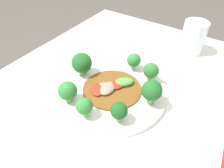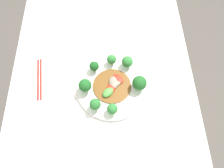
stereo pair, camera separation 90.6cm
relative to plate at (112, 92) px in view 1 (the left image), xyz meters
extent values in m
cylinder|color=white|center=(0.00, 0.00, 0.00)|extent=(0.30, 0.30, 0.02)
cylinder|color=#7AAD5B|center=(0.01, -0.11, 0.02)|extent=(0.02, 0.02, 0.02)
sphere|color=#1E5B23|center=(0.01, -0.11, 0.05)|extent=(0.05, 0.05, 0.05)
cylinder|color=#89B76B|center=(-0.11, 0.00, 0.02)|extent=(0.01, 0.01, 0.02)
sphere|color=#2D7533|center=(-0.11, 0.00, 0.04)|extent=(0.04, 0.04, 0.04)
cylinder|color=#7AAD5B|center=(0.01, 0.11, 0.02)|extent=(0.02, 0.02, 0.02)
sphere|color=#1E5B23|center=(0.01, 0.11, 0.05)|extent=(0.06, 0.06, 0.06)
cylinder|color=#70A356|center=(0.09, -0.07, 0.02)|extent=(0.02, 0.02, 0.02)
sphere|color=#286B2D|center=(0.09, -0.07, 0.04)|extent=(0.04, 0.04, 0.04)
cylinder|color=#89B76B|center=(0.11, 0.00, 0.02)|extent=(0.01, 0.01, 0.02)
sphere|color=#2D7533|center=(0.11, 0.00, 0.04)|extent=(0.04, 0.04, 0.04)
cylinder|color=#70A356|center=(-0.10, 0.07, 0.02)|extent=(0.02, 0.02, 0.01)
sphere|color=#2D7533|center=(-0.10, 0.07, 0.04)|extent=(0.05, 0.05, 0.05)
cylinder|color=#89B76B|center=(-0.08, -0.07, 0.02)|extent=(0.01, 0.01, 0.02)
sphere|color=#19511E|center=(-0.08, -0.07, 0.04)|extent=(0.04, 0.04, 0.04)
cylinder|color=brown|center=(0.00, 0.00, 0.01)|extent=(0.16, 0.16, 0.01)
ellipsoid|color=gray|center=(-0.01, 0.02, 0.02)|extent=(0.04, 0.05, 0.01)
ellipsoid|color=red|center=(0.01, -0.01, 0.02)|extent=(0.06, 0.05, 0.01)
ellipsoid|color=gray|center=(-0.01, 0.01, 0.02)|extent=(0.06, 0.04, 0.02)
ellipsoid|color=red|center=(-0.03, 0.03, 0.02)|extent=(0.06, 0.06, 0.01)
ellipsoid|color=#4C933D|center=(0.03, -0.02, 0.02)|extent=(0.06, 0.06, 0.02)
cylinder|color=silver|center=(0.34, -0.11, 0.05)|extent=(0.08, 0.08, 0.11)
cylinder|color=red|center=(-0.05, -0.31, 0.00)|extent=(0.20, 0.03, 0.01)
camera|label=1|loc=(-0.37, -0.25, 0.41)|focal=35.00mm
camera|label=2|loc=(0.40, -0.01, 0.83)|focal=35.00mm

